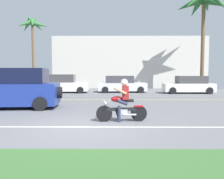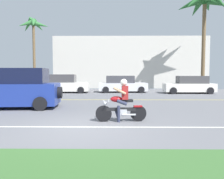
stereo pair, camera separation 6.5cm
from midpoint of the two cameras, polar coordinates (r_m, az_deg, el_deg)
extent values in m
cube|color=slate|center=(10.38, -4.34, -5.62)|extent=(56.00, 30.00, 0.04)
cube|color=silver|center=(7.59, -6.25, -9.03)|extent=(50.40, 0.12, 0.01)
cube|color=yellow|center=(15.13, -2.75, -2.50)|extent=(50.40, 0.12, 0.01)
cylinder|color=black|center=(8.32, -1.82, -5.87)|extent=(0.57, 0.12, 0.57)
cylinder|color=black|center=(8.43, 6.64, -5.77)|extent=(0.57, 0.12, 0.57)
cylinder|color=#B7BAC1|center=(8.28, -1.17, -4.27)|extent=(0.26, 0.06, 0.50)
cube|color=black|center=(8.33, 2.44, -4.81)|extent=(1.04, 0.16, 0.11)
cube|color=#B7BAC1|center=(8.35, 2.76, -5.58)|extent=(0.31, 0.21, 0.23)
ellipsoid|color=maroon|center=(8.27, 1.27, -2.35)|extent=(0.42, 0.23, 0.21)
cube|color=black|center=(8.31, 3.75, -2.72)|extent=(0.47, 0.24, 0.09)
cube|color=maroon|center=(8.39, 6.53, -4.05)|extent=(0.31, 0.17, 0.06)
cylinder|color=#B7BAC1|center=(8.26, -0.64, -2.65)|extent=(0.07, 0.59, 0.03)
sphere|color=#B7BAC1|center=(8.27, -1.43, -3.44)|extent=(0.13, 0.13, 0.13)
cylinder|color=#B7BAC1|center=(8.27, 4.35, -6.14)|extent=(0.48, 0.09, 0.07)
cube|color=maroon|center=(8.27, 3.37, -0.76)|extent=(0.23, 0.32, 0.47)
sphere|color=silver|center=(8.24, 3.12, 1.74)|extent=(0.25, 0.25, 0.25)
cylinder|color=#2D334C|center=(8.39, 2.52, -2.98)|extent=(0.39, 0.15, 0.24)
cylinder|color=#2D334C|center=(8.20, 2.64, -3.14)|extent=(0.39, 0.15, 0.24)
cylinder|color=#2D334C|center=(8.21, 1.86, -5.97)|extent=(0.11, 0.11, 0.58)
cylinder|color=#2D334C|center=(8.46, 1.46, -5.91)|extent=(0.20, 0.12, 0.32)
cylinder|color=tan|center=(8.44, 1.95, -0.18)|extent=(0.43, 0.11, 0.27)
cylinder|color=tan|center=(8.06, 2.17, -0.37)|extent=(0.43, 0.11, 0.27)
cube|color=navy|center=(12.54, -23.46, -1.00)|extent=(4.80, 2.31, 1.03)
cube|color=black|center=(12.47, -23.17, 3.07)|extent=(3.48, 1.93, 0.75)
cylinder|color=black|center=(13.07, -15.06, -2.26)|extent=(0.66, 0.27, 0.64)
cylinder|color=black|center=(11.20, -16.91, -3.32)|extent=(0.66, 0.27, 0.64)
cylinder|color=black|center=(11.96, -12.42, -0.74)|extent=(0.25, 0.59, 0.58)
cube|color=silver|center=(22.61, -23.90, 0.71)|extent=(3.71, 1.75, 0.80)
cube|color=#414147|center=(22.49, -23.45, 2.67)|extent=(2.16, 1.49, 0.74)
cylinder|color=black|center=(22.88, -19.96, 0.16)|extent=(0.56, 0.19, 0.56)
cylinder|color=black|center=(21.30, -21.63, -0.15)|extent=(0.56, 0.19, 0.56)
cube|color=white|center=(21.09, -11.55, 0.70)|extent=(4.46, 1.83, 0.76)
cube|color=#444346|center=(21.11, -12.28, 2.67)|extent=(2.60, 1.54, 0.70)
cylinder|color=black|center=(20.63, -16.31, -0.15)|extent=(0.57, 0.20, 0.56)
cylinder|color=black|center=(20.03, -7.51, -0.15)|extent=(0.57, 0.20, 0.56)
cylinder|color=black|center=(22.27, -15.15, 0.16)|extent=(0.57, 0.20, 0.56)
cylinder|color=black|center=(21.72, -7.01, 0.18)|extent=(0.57, 0.20, 0.56)
cube|color=silver|center=(21.10, 2.75, 0.69)|extent=(4.33, 1.88, 0.69)
cube|color=#414147|center=(21.06, 2.06, 2.50)|extent=(2.52, 1.59, 0.64)
cylinder|color=black|center=(20.19, -1.45, -0.08)|extent=(0.56, 0.20, 0.56)
cylinder|color=black|center=(20.40, 7.23, -0.07)|extent=(0.56, 0.20, 0.56)
cylinder|color=black|center=(21.95, -1.41, 0.25)|extent=(0.56, 0.20, 0.56)
cylinder|color=black|center=(22.14, 6.58, 0.25)|extent=(0.56, 0.20, 0.56)
cube|color=white|center=(21.03, 18.26, 0.48)|extent=(4.20, 1.64, 0.69)
cube|color=#444346|center=(21.08, 18.96, 2.28)|extent=(2.44, 1.41, 0.64)
cylinder|color=black|center=(22.30, 21.33, 0.03)|extent=(0.56, 0.18, 0.56)
cylinder|color=black|center=(21.44, 13.75, 0.04)|extent=(0.56, 0.18, 0.56)
cylinder|color=black|center=(20.79, 22.89, -0.28)|extent=(0.56, 0.18, 0.56)
cylinder|color=black|center=(19.86, 14.79, -0.28)|extent=(0.56, 0.18, 0.56)
cylinder|color=brown|center=(23.84, -18.33, 7.47)|extent=(0.24, 0.24, 6.49)
sphere|color=#337538|center=(24.26, -18.51, 15.13)|extent=(0.63, 0.63, 0.63)
cone|color=#337538|center=(24.12, -16.89, 14.83)|extent=(1.62, 0.76, 0.84)
cone|color=#337538|center=(24.71, -17.41, 14.55)|extent=(1.11, 1.63, 1.19)
cone|color=#337538|center=(24.69, -19.63, 14.51)|extent=(1.46, 1.07, 1.47)
cone|color=#337538|center=(24.07, -20.08, 14.79)|extent=(1.60, 1.32, 1.05)
cone|color=#337538|center=(23.58, -18.53, 15.05)|extent=(0.99, 1.65, 1.10)
cylinder|color=brown|center=(23.60, 21.45, 9.88)|extent=(0.34, 0.34, 8.50)
cone|color=#235B28|center=(24.93, 24.17, 18.73)|extent=(2.89, 1.37, 1.54)
cone|color=#235B28|center=(25.47, 22.14, 18.46)|extent=(2.20, 2.85, 1.42)
cone|color=#235B28|center=(25.32, 20.22, 18.59)|extent=(1.43, 2.81, 2.30)
cone|color=#235B28|center=(24.52, 18.80, 19.13)|extent=(2.90, 2.14, 1.73)
cone|color=#235B28|center=(23.49, 19.75, 19.80)|extent=(2.79, 2.13, 2.32)
cube|color=beige|center=(28.28, 4.41, 6.42)|extent=(17.43, 4.00, 5.84)
camera|label=1|loc=(0.03, -89.84, 0.01)|focal=37.59mm
camera|label=2|loc=(0.03, 90.16, -0.01)|focal=37.59mm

